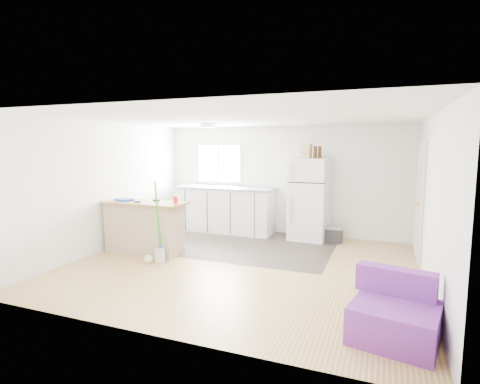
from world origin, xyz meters
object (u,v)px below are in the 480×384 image
refrigerator (309,199)px  bottle_left (315,152)px  bottle_right (320,152)px  blue_tray (124,200)px  kitchen_cabinets (225,209)px  red_cup (176,200)px  peninsula (144,227)px  cardboard_box (307,151)px  cleaner_jug (160,255)px  cooler (331,234)px  purple_seat (395,316)px  mop (150,250)px

refrigerator → bottle_left: (0.11, -0.09, 0.98)m
bottle_right → blue_tray: bearing=-146.8°
kitchen_cabinets → red_cup: size_ratio=19.33×
peninsula → cardboard_box: size_ratio=5.25×
bottle_right → red_cup: bearing=-137.3°
peninsula → cleaner_jug: 0.80m
blue_tray → cardboard_box: bearing=35.4°
cooler → cleaner_jug: cooler is taller
peninsula → purple_seat: (4.25, -1.67, -0.24)m
purple_seat → bottle_right: bearing=122.7°
cleaner_jug → bottle_left: (2.15, 2.41, 1.71)m
peninsula → refrigerator: size_ratio=0.92×
red_cup → bottle_left: (2.10, 1.95, 0.82)m
refrigerator → bottle_right: bearing=-7.7°
purple_seat → mop: bearing=174.4°
bottle_right → cooler: bearing=-1.5°
purple_seat → blue_tray: bearing=172.5°
mop → blue_tray: 1.21m
bottle_right → bottle_left: bearing=-147.5°
kitchen_cabinets → blue_tray: kitchen_cabinets is taller
purple_seat → bottle_right: 4.30m
cooler → red_cup: 3.28m
red_cup → refrigerator: bearing=45.9°
peninsula → cleaner_jug: bearing=-32.0°
cooler → blue_tray: blue_tray is taller
blue_tray → purple_seat: bearing=-19.4°
bottle_left → bottle_right: (0.08, 0.05, 0.00)m
purple_seat → bottle_left: bottle_left is taller
kitchen_cabinets → refrigerator: size_ratio=1.36×
peninsula → bottle_left: bottle_left is taller
refrigerator → cardboard_box: bearing=-139.6°
kitchen_cabinets → purple_seat: (3.55, -3.79, -0.28)m
kitchen_cabinets → cardboard_box: size_ratio=7.73×
peninsula → refrigerator: 3.39m
blue_tray → cardboard_box: (2.95, 2.09, 0.89)m
peninsula → cardboard_box: cardboard_box is taller
red_cup → mop: bearing=-109.5°
cleaner_jug → refrigerator: bearing=53.8°
peninsula → cooler: peninsula is taller
cooler → cardboard_box: size_ratio=1.49×
kitchen_cabinets → cardboard_box: 2.30m
refrigerator → bottle_right: bottle_right is taller
kitchen_cabinets → peninsula: 2.23m
blue_tray → refrigerator: bearing=35.4°
bottle_left → kitchen_cabinets: bearing=177.0°
purple_seat → bottle_right: (-1.42, 3.73, 1.59)m
purple_seat → mop: 3.97m
refrigerator → cleaner_jug: (-2.04, -2.50, -0.73)m
blue_tray → cooler: bearing=30.9°
red_cup → bottle_right: bottle_right is taller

